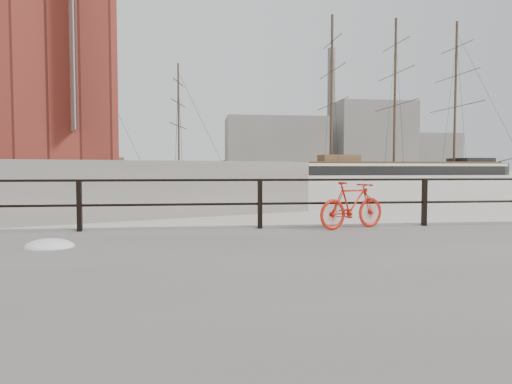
{
  "coord_description": "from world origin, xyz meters",
  "views": [
    {
      "loc": [
        -4.7,
        -9.22,
        1.57
      ],
      "look_at": [
        -3.38,
        1.5,
        1.0
      ],
      "focal_mm": 32.0,
      "sensor_mm": 36.0,
      "label": 1
    }
  ],
  "objects_px": {
    "barque_black": "(394,175)",
    "schooner_mid": "(143,177)",
    "schooner_left": "(79,177)",
    "bicycle": "(352,205)"
  },
  "relations": [
    {
      "from": "barque_black",
      "to": "schooner_left",
      "type": "bearing_deg",
      "value": -166.06
    },
    {
      "from": "barque_black",
      "to": "schooner_mid",
      "type": "distance_m",
      "value": 57.01
    },
    {
      "from": "bicycle",
      "to": "schooner_mid",
      "type": "bearing_deg",
      "value": 78.77
    },
    {
      "from": "barque_black",
      "to": "schooner_mid",
      "type": "relative_size",
      "value": 2.3
    },
    {
      "from": "bicycle",
      "to": "barque_black",
      "type": "relative_size",
      "value": 0.02
    },
    {
      "from": "schooner_mid",
      "to": "schooner_left",
      "type": "bearing_deg",
      "value": -165.35
    },
    {
      "from": "bicycle",
      "to": "barque_black",
      "type": "height_order",
      "value": "barque_black"
    },
    {
      "from": "bicycle",
      "to": "schooner_mid",
      "type": "height_order",
      "value": "schooner_mid"
    },
    {
      "from": "bicycle",
      "to": "schooner_left",
      "type": "bearing_deg",
      "value": 86.76
    },
    {
      "from": "barque_black",
      "to": "schooner_mid",
      "type": "bearing_deg",
      "value": -163.8
    }
  ]
}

